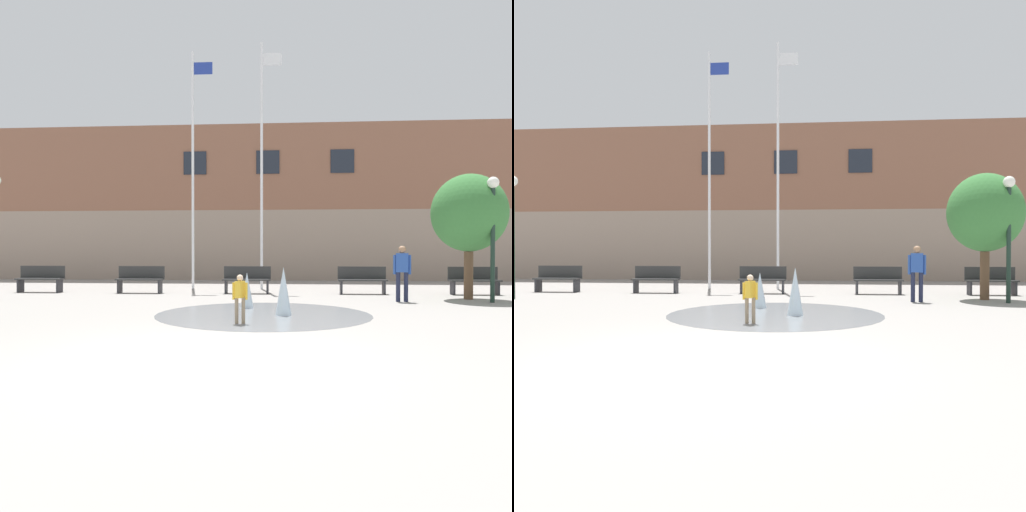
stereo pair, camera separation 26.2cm
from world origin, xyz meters
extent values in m
plane|color=gray|center=(0.00, 0.00, 0.00)|extent=(100.00, 100.00, 0.00)
cube|color=gray|center=(0.00, 20.07, 1.68)|extent=(36.00, 6.00, 3.36)
cube|color=brown|center=(0.00, 20.07, 5.41)|extent=(36.00, 6.00, 4.11)
cube|color=#1E232D|center=(-3.50, 17.05, 5.62)|extent=(1.10, 0.06, 1.10)
cube|color=#1E232D|center=(0.00, 17.05, 5.62)|extent=(1.10, 0.06, 1.10)
cube|color=#1E232D|center=(3.50, 17.05, 5.62)|extent=(1.10, 0.06, 1.10)
cylinder|color=gray|center=(0.52, 4.75, 0.00)|extent=(4.92, 4.92, 0.01)
cone|color=silver|center=(0.03, 5.95, 0.45)|extent=(0.34, 0.34, 0.90)
cone|color=silver|center=(0.99, 4.62, 0.55)|extent=(0.37, 0.37, 1.09)
cube|color=#28282D|center=(-8.24, 10.00, 0.22)|extent=(0.06, 0.40, 0.44)
cube|color=#28282D|center=(-6.84, 10.00, 0.22)|extent=(0.06, 0.40, 0.44)
cube|color=#2D2D2D|center=(-7.54, 10.00, 0.47)|extent=(1.60, 0.44, 0.05)
cube|color=#2D2D2D|center=(-7.54, 10.20, 0.70)|extent=(1.60, 0.04, 0.42)
cube|color=#28282D|center=(-4.69, 9.94, 0.22)|extent=(0.06, 0.40, 0.44)
cube|color=#28282D|center=(-3.29, 9.94, 0.22)|extent=(0.06, 0.40, 0.44)
cube|color=#2D2D2D|center=(-3.99, 9.94, 0.47)|extent=(1.60, 0.44, 0.05)
cube|color=#2D2D2D|center=(-3.99, 10.14, 0.70)|extent=(1.60, 0.04, 0.42)
cube|color=#28282D|center=(-1.05, 10.04, 0.22)|extent=(0.06, 0.40, 0.44)
cube|color=#28282D|center=(0.35, 10.04, 0.22)|extent=(0.06, 0.40, 0.44)
cube|color=#2D2D2D|center=(-0.35, 10.04, 0.47)|extent=(1.60, 0.44, 0.05)
cube|color=#2D2D2D|center=(-0.35, 10.24, 0.70)|extent=(1.60, 0.04, 0.42)
cube|color=#28282D|center=(2.80, 10.12, 0.22)|extent=(0.06, 0.40, 0.44)
cube|color=#28282D|center=(4.20, 10.12, 0.22)|extent=(0.06, 0.40, 0.44)
cube|color=#2D2D2D|center=(3.50, 10.12, 0.47)|extent=(1.60, 0.44, 0.05)
cube|color=#2D2D2D|center=(3.50, 10.32, 0.70)|extent=(1.60, 0.04, 0.42)
cube|color=#28282D|center=(6.42, 10.14, 0.22)|extent=(0.06, 0.40, 0.44)
cube|color=#28282D|center=(7.82, 10.14, 0.22)|extent=(0.06, 0.40, 0.44)
cube|color=#2D2D2D|center=(7.12, 10.14, 0.47)|extent=(1.60, 0.44, 0.05)
cube|color=#2D2D2D|center=(7.12, 10.34, 0.70)|extent=(1.60, 0.04, 0.42)
cylinder|color=#1E233D|center=(4.17, 7.77, 0.42)|extent=(0.12, 0.12, 0.84)
cylinder|color=#1E233D|center=(4.39, 7.77, 0.42)|extent=(0.12, 0.12, 0.84)
cube|color=#284C9E|center=(4.28, 7.77, 1.11)|extent=(0.37, 0.26, 0.54)
sphere|color=#997051|center=(4.28, 7.77, 1.48)|extent=(0.21, 0.21, 0.21)
cylinder|color=#284C9E|center=(4.07, 7.77, 1.05)|extent=(0.08, 0.08, 0.55)
cylinder|color=#284C9E|center=(4.49, 7.77, 1.05)|extent=(0.08, 0.08, 0.55)
cylinder|color=#89755B|center=(0.07, 3.29, 0.26)|extent=(0.07, 0.07, 0.52)
cylinder|color=#89755B|center=(0.21, 3.29, 0.26)|extent=(0.07, 0.07, 0.52)
cube|color=gold|center=(0.14, 3.29, 0.69)|extent=(0.20, 0.24, 0.33)
sphere|color=beige|center=(0.14, 3.29, 0.92)|extent=(0.13, 0.13, 0.13)
cylinder|color=gold|center=(0.01, 3.29, 0.65)|extent=(0.05, 0.05, 0.34)
cylinder|color=gold|center=(0.27, 3.29, 0.65)|extent=(0.05, 0.05, 0.34)
cylinder|color=silver|center=(-2.57, 11.97, 4.45)|extent=(0.10, 0.10, 8.91)
cube|color=#233893|center=(-2.17, 11.97, 8.28)|extent=(0.70, 0.02, 0.45)
cylinder|color=silver|center=(0.03, 11.97, 4.59)|extent=(0.10, 0.10, 9.17)
cube|color=silver|center=(0.43, 11.97, 8.55)|extent=(0.70, 0.02, 0.45)
cylinder|color=#192D23|center=(6.75, 7.73, 1.59)|extent=(0.12, 0.12, 3.19)
sphere|color=white|center=(6.75, 7.73, 3.35)|extent=(0.32, 0.32, 0.32)
cylinder|color=brown|center=(6.40, 8.61, 0.71)|extent=(0.26, 0.26, 1.42)
ellipsoid|color=#387538|center=(6.40, 8.61, 2.57)|extent=(2.17, 2.17, 2.30)
camera|label=1|loc=(1.20, -6.61, 1.50)|focal=35.00mm
camera|label=2|loc=(1.46, -6.59, 1.50)|focal=35.00mm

